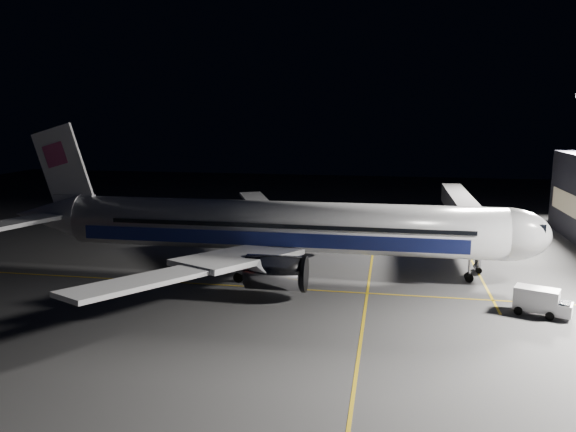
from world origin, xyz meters
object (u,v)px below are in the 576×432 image
(safety_cone_a, at_px, (236,257))
(safety_cone_b, at_px, (254,248))
(service_truck, at_px, (542,301))
(airliner, at_px, (271,227))
(jet_bridge, at_px, (465,211))
(baggage_tug, at_px, (282,226))
(safety_cone_c, at_px, (289,260))

(safety_cone_a, bearing_deg, safety_cone_b, 78.09)
(service_truck, relative_size, safety_cone_b, 7.54)
(airliner, relative_size, jet_bridge, 1.79)
(jet_bridge, bearing_deg, baggage_tug, 173.45)
(service_truck, distance_m, safety_cone_a, 34.64)
(safety_cone_c, bearing_deg, safety_cone_a, 178.63)
(airliner, distance_m, service_truck, 28.44)
(baggage_tug, xyz_separation_m, safety_cone_a, (-2.49, -16.87, -0.56))
(safety_cone_a, bearing_deg, safety_cone_c, -1.37)
(safety_cone_c, bearing_deg, service_truck, -27.93)
(airliner, xyz_separation_m, safety_cone_b, (-4.26, 9.07, -4.82))
(jet_bridge, xyz_separation_m, safety_cone_a, (-28.37, -13.90, -4.25))
(airliner, height_order, safety_cone_b, airliner)
(safety_cone_a, bearing_deg, baggage_tug, 81.59)
(airliner, distance_m, safety_cone_c, 6.41)
(airliner, bearing_deg, jet_bridge, 38.04)
(jet_bridge, relative_size, safety_cone_c, 53.92)
(safety_cone_b, height_order, safety_cone_c, safety_cone_b)
(service_truck, xyz_separation_m, baggage_tug, (-29.36, 30.44, -0.41))
(airliner, bearing_deg, baggage_tug, 97.59)
(baggage_tug, distance_m, safety_cone_a, 17.06)
(service_truck, bearing_deg, airliner, -178.13)
(airliner, height_order, service_truck, airliner)
(service_truck, height_order, safety_cone_c, service_truck)
(safety_cone_a, distance_m, safety_cone_b, 5.02)
(safety_cone_c, bearing_deg, baggage_tug, 103.40)
(airliner, relative_size, service_truck, 12.01)
(jet_bridge, relative_size, baggage_tug, 12.55)
(safety_cone_a, xyz_separation_m, safety_cone_c, (6.55, -0.16, -0.02))
(safety_cone_b, distance_m, safety_cone_c, 7.49)
(service_truck, height_order, baggage_tug, service_truck)
(jet_bridge, xyz_separation_m, safety_cone_b, (-27.34, -8.99, -4.24))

